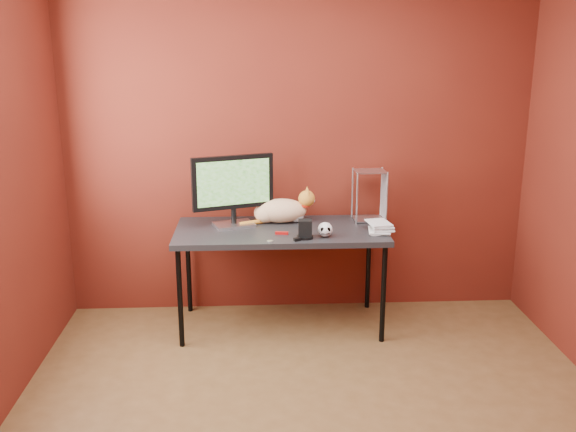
{
  "coord_description": "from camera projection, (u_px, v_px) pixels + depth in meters",
  "views": [
    {
      "loc": [
        -0.33,
        -3.02,
        2.06
      ],
      "look_at": [
        -0.11,
        1.15,
        0.91
      ],
      "focal_mm": 40.0,
      "sensor_mm": 36.0,
      "label": 1
    }
  ],
  "objects": [
    {
      "name": "monitor",
      "position": [
        233.0,
        187.0,
        4.58
      ],
      "size": [
        0.58,
        0.27,
        0.52
      ],
      "rotation": [
        0.0,
        0.0,
        0.33
      ],
      "color": "#BBBBC0",
      "rests_on": "desk"
    },
    {
      "name": "wire_rack",
      "position": [
        369.0,
        195.0,
        4.76
      ],
      "size": [
        0.23,
        0.19,
        0.38
      ],
      "rotation": [
        0.0,
        0.0,
        0.04
      ],
      "color": "#BBBBC0",
      "rests_on": "desk"
    },
    {
      "name": "pocket_knife",
      "position": [
        282.0,
        233.0,
        4.46
      ],
      "size": [
        0.09,
        0.04,
        0.02
      ],
      "primitive_type": "cube",
      "rotation": [
        0.0,
        0.0,
        -0.15
      ],
      "color": "#960B0B",
      "rests_on": "desk"
    },
    {
      "name": "book_stack",
      "position": [
        372.0,
        177.0,
        4.42
      ],
      "size": [
        0.18,
        0.22,
        0.79
      ],
      "rotation": [
        0.0,
        0.0,
        0.07
      ],
      "color": "beige",
      "rests_on": "desk"
    },
    {
      "name": "washer",
      "position": [
        270.0,
        241.0,
        4.3
      ],
      "size": [
        0.04,
        0.04,
        0.0
      ],
      "primitive_type": "cylinder",
      "color": "#BBBBC0",
      "rests_on": "desk"
    },
    {
      "name": "speaker",
      "position": [
        305.0,
        230.0,
        4.36
      ],
      "size": [
        0.11,
        0.11,
        0.13
      ],
      "rotation": [
        0.0,
        0.0,
        -0.06
      ],
      "color": "black",
      "rests_on": "desk"
    },
    {
      "name": "desk",
      "position": [
        281.0,
        236.0,
        4.6
      ],
      "size": [
        1.5,
        0.7,
        0.75
      ],
      "color": "black",
      "rests_on": "ground"
    },
    {
      "name": "room",
      "position": [
        323.0,
        171.0,
        3.09
      ],
      "size": [
        3.52,
        3.52,
        2.61
      ],
      "color": "#55391D",
      "rests_on": "ground"
    },
    {
      "name": "black_gadget",
      "position": [
        297.0,
        239.0,
        4.31
      ],
      "size": [
        0.05,
        0.04,
        0.02
      ],
      "primitive_type": "cube",
      "rotation": [
        0.0,
        0.0,
        0.41
      ],
      "color": "black",
      "rests_on": "desk"
    },
    {
      "name": "skull_mug",
      "position": [
        325.0,
        229.0,
        4.39
      ],
      "size": [
        0.1,
        0.1,
        0.1
      ],
      "rotation": [
        0.0,
        0.0,
        -0.05
      ],
      "color": "white",
      "rests_on": "desk"
    },
    {
      "name": "cat",
      "position": [
        282.0,
        210.0,
        4.73
      ],
      "size": [
        0.56,
        0.22,
        0.26
      ],
      "rotation": [
        0.0,
        0.0,
        0.01
      ],
      "color": "orange",
      "rests_on": "desk"
    }
  ]
}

